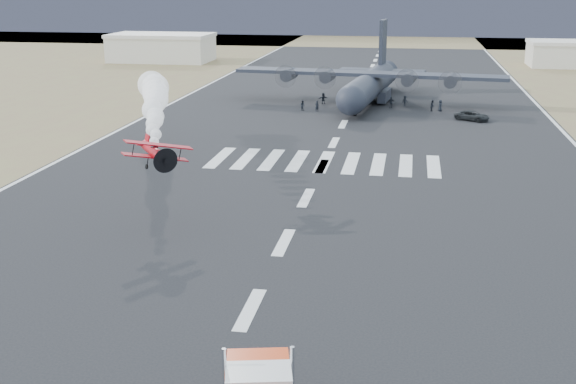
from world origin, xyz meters
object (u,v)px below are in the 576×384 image
(crew_f, at_px, (323,98))
(aerobatic_biplane, at_px, (155,152))
(hangar_left, at_px, (162,47))
(crew_d, at_px, (391,103))
(crew_h, at_px, (433,106))
(crew_c, at_px, (405,101))
(crew_e, at_px, (440,106))
(support_vehicle, at_px, (472,116))
(crew_g, at_px, (341,104))
(hangar_right, at_px, (574,54))
(crew_a, at_px, (317,106))
(transport_aircraft, at_px, (370,82))
(crew_b, at_px, (303,105))

(crew_f, bearing_deg, aerobatic_biplane, 45.99)
(hangar_left, distance_m, crew_f, 73.54)
(crew_d, distance_m, crew_h, 6.56)
(crew_c, height_order, crew_e, crew_e)
(support_vehicle, distance_m, crew_g, 20.39)
(hangar_right, height_order, aerobatic_biplane, aerobatic_biplane)
(hangar_right, distance_m, crew_a, 85.50)
(hangar_right, bearing_deg, aerobatic_biplane, -114.66)
(crew_c, relative_size, crew_g, 0.96)
(aerobatic_biplane, relative_size, crew_g, 3.20)
(hangar_left, relative_size, crew_h, 14.22)
(crew_f, distance_m, crew_h, 17.85)
(hangar_right, height_order, crew_a, hangar_right)
(crew_d, relative_size, crew_f, 1.01)
(crew_d, bearing_deg, crew_g, 6.49)
(hangar_left, distance_m, crew_d, 82.66)
(hangar_left, xyz_separation_m, transport_aircraft, (54.50, -53.25, -0.13))
(crew_c, bearing_deg, crew_a, 172.61)
(hangar_right, bearing_deg, crew_f, -129.64)
(aerobatic_biplane, height_order, crew_h, aerobatic_biplane)
(support_vehicle, bearing_deg, crew_g, 101.44)
(hangar_right, relative_size, crew_d, 11.41)
(hangar_right, relative_size, transport_aircraft, 0.47)
(hangar_right, bearing_deg, crew_e, -116.36)
(crew_e, xyz_separation_m, crew_h, (-1.16, -0.05, -0.02))
(crew_a, xyz_separation_m, crew_g, (3.48, 2.41, 0.03))
(aerobatic_biplane, relative_size, crew_b, 3.42)
(crew_b, height_order, crew_f, crew_f)
(crew_c, bearing_deg, crew_d, -167.95)
(crew_e, bearing_deg, crew_h, 99.27)
(hangar_right, height_order, crew_e, hangar_right)
(crew_d, bearing_deg, crew_e, 156.94)
(crew_g, bearing_deg, crew_c, -150.67)
(crew_b, height_order, crew_e, crew_e)
(aerobatic_biplane, distance_m, support_vehicle, 59.69)
(crew_c, bearing_deg, transport_aircraft, 116.11)
(crew_h, bearing_deg, crew_f, 91.23)
(aerobatic_biplane, bearing_deg, hangar_right, 45.49)
(hangar_right, relative_size, crew_a, 12.38)
(crew_f, bearing_deg, crew_h, 129.25)
(hangar_left, xyz_separation_m, crew_c, (60.30, -56.27, -2.58))
(aerobatic_biplane, bearing_deg, crew_g, 60.90)
(crew_e, relative_size, crew_g, 1.03)
(aerobatic_biplane, distance_m, crew_b, 56.17)
(crew_h, bearing_deg, crew_e, -74.07)
(hangar_right, relative_size, crew_h, 11.90)
(transport_aircraft, distance_m, crew_d, 6.96)
(transport_aircraft, distance_m, crew_g, 9.23)
(transport_aircraft, xyz_separation_m, crew_f, (-7.38, -3.16, -2.38))
(crew_f, relative_size, crew_h, 1.04)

